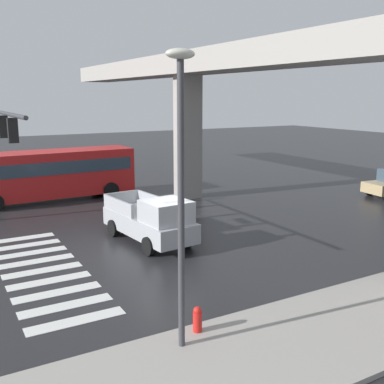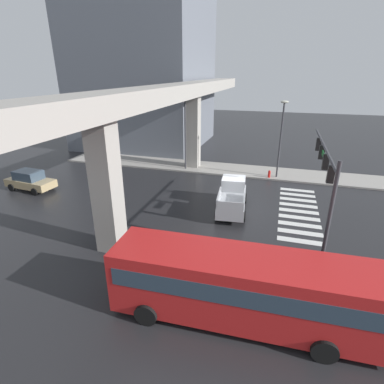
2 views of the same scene
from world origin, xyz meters
TOP-DOWN VIEW (x-y plane):
  - ground_plane at (0.00, 0.00)m, footprint 120.00×120.00m
  - crosswalk_stripes at (-0.00, -5.13)m, footprint 9.35×2.80m
  - elevated_overpass at (0.00, 5.48)m, footprint 52.13×2.54m
  - sidewalk_east at (8.42, 2.00)m, footprint 4.00×36.00m
  - pickup_truck at (-0.99, -0.30)m, footprint 5.27×2.48m
  - city_bus at (-11.63, -2.54)m, footprint 3.07×10.88m
  - street_lamp_near_corner at (7.22, -3.25)m, footprint 0.44×0.70m
  - fire_hydrant at (6.82, -2.57)m, footprint 0.24×0.24m

SIDE VIEW (x-z plane):
  - ground_plane at x=0.00m, z-range 0.00..0.00m
  - crosswalk_stripes at x=0.00m, z-range 0.00..0.01m
  - sidewalk_east at x=8.42m, z-range 0.00..0.15m
  - fire_hydrant at x=6.82m, z-range 0.01..0.86m
  - pickup_truck at x=-0.99m, z-range -0.05..2.03m
  - city_bus at x=-11.63m, z-range 0.23..3.22m
  - street_lamp_near_corner at x=7.22m, z-range 0.94..8.18m
  - elevated_overpass at x=0.00m, z-range 3.14..11.79m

